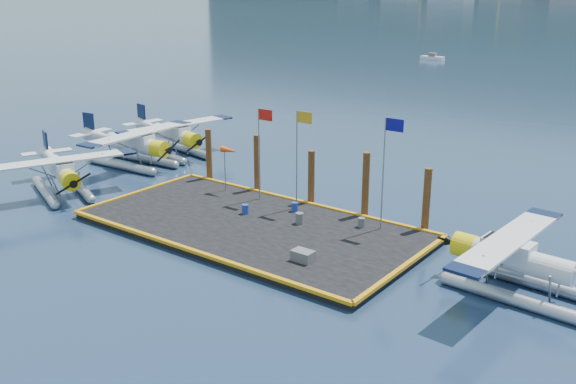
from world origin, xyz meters
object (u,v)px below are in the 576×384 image
seaplane_a (62,174)px  seaplane_d (515,263)px  drum_0 (245,209)px  flagpole_red (261,140)px  flagpole_blue (387,157)px  piling_2 (311,179)px  piling_1 (257,165)px  windsock (230,151)px  seaplane_b (135,147)px  piling_0 (209,156)px  piling_4 (426,202)px  seaplane_c (175,137)px  drum_2 (299,218)px  crate (303,256)px  flagpole_yellow (299,145)px  drum_4 (361,222)px  drum_5 (295,207)px  piling_3 (366,187)px

seaplane_a → seaplane_d: size_ratio=0.97×
drum_0 → flagpole_red: bearing=108.0°
flagpole_blue → piling_2: flagpole_blue is taller
piling_1 → windsock: bearing=-122.7°
piling_1 → piling_2: (4.50, 0.00, -0.20)m
seaplane_b → drum_0: (14.82, -4.04, -0.95)m
piling_0 → piling_4: 17.00m
seaplane_b → flagpole_blue: 23.16m
seaplane_c → drum_2: seaplane_c is taller
seaplane_a → seaplane_c: (-1.68, 12.06, 0.08)m
seaplane_a → flagpole_red: (12.25, 6.51, 2.86)m
seaplane_c → seaplane_d: size_ratio=1.05×
crate → flagpole_blue: flagpole_blue is taller
seaplane_b → drum_2: (18.48, -3.43, -0.91)m
flagpole_yellow → flagpole_blue: size_ratio=0.95×
seaplane_b → piling_0: 7.74m
piling_0 → piling_2: bearing=0.0°
seaplane_a → windsock: size_ratio=3.11×
flagpole_red → piling_2: (2.79, 1.60, -2.50)m
piling_0 → piling_1: size_ratio=0.95×
flagpole_red → seaplane_b: bearing=174.6°
flagpole_yellow → piling_0: (-9.20, 1.60, -2.51)m
seaplane_d → drum_4: 9.88m
flagpole_red → crate: bearing=-39.0°
flagpole_yellow → piling_2: 3.07m
seaplane_a → seaplane_b: 8.01m
seaplane_a → drum_0: bearing=128.7°
crate → piling_4: bearing=69.6°
drum_2 → flagpole_red: bearing=155.1°
seaplane_b → drum_0: 15.38m
drum_5 → piling_1: size_ratio=0.14×
seaplane_a → flagpole_red: size_ratio=1.62×
piling_1 → piling_0: bearing=180.0°
seaplane_c → flagpole_blue: bearing=87.1°
crate → flagpole_red: flagpole_red is taller
drum_5 → flagpole_blue: (5.95, 0.53, 4.00)m
drum_0 → piling_0: (-7.09, 4.32, 1.31)m
piling_0 → piling_4: bearing=0.0°
piling_0 → piling_3: piling_3 is taller
flagpole_red → piling_4: (10.79, 1.60, -2.40)m
drum_0 → drum_2: size_ratio=0.89×
crate → piling_1: piling_1 is taller
crate → seaplane_d: bearing=20.9°
drum_5 → piling_2: 2.47m
flagpole_blue → piling_0: flagpole_blue is taller
drum_0 → flagpole_yellow: (2.11, 2.72, 3.82)m
windsock → piling_4: size_ratio=0.78×
seaplane_c → piling_1: piling_1 is taller
drum_4 → piling_1: bearing=168.0°
drum_4 → piling_1: (-9.46, 2.02, 1.42)m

